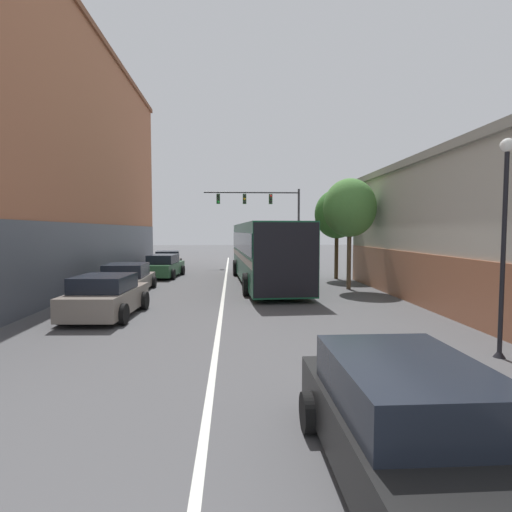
# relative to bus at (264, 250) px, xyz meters

# --- Properties ---
(lane_center_line) EXTENTS (0.14, 47.97, 0.01)m
(lane_center_line) POSITION_rel_bus_xyz_m (-2.14, -3.05, -1.82)
(lane_center_line) COLOR silver
(lane_center_line) RESTS_ON ground_plane
(building_left_brick) EXTENTS (6.90, 28.83, 13.20)m
(building_left_brick) POSITION_rel_bus_xyz_m (-11.93, -0.57, 4.89)
(building_left_brick) COLOR #A86647
(building_left_brick) RESTS_ON ground_plane
(bus) EXTENTS (3.41, 12.90, 3.23)m
(bus) POSITION_rel_bus_xyz_m (0.00, 0.00, 0.00)
(bus) COLOR #145133
(bus) RESTS_ON ground_plane
(hatchback_foreground) EXTENTS (2.01, 4.40, 1.38)m
(hatchback_foreground) POSITION_rel_bus_xyz_m (0.24, -17.27, -1.17)
(hatchback_foreground) COLOR black
(hatchback_foreground) RESTS_ON ground_plane
(parked_car_left_near) EXTENTS (2.23, 3.92, 1.40)m
(parked_car_left_near) POSITION_rel_bus_xyz_m (-5.92, -8.05, -1.15)
(parked_car_left_near) COLOR slate
(parked_car_left_near) RESTS_ON ground_plane
(parked_car_left_mid) EXTENTS (2.45, 4.06, 1.33)m
(parked_car_left_mid) POSITION_rel_bus_xyz_m (-6.63, 9.09, -1.18)
(parked_car_left_mid) COLOR slate
(parked_car_left_mid) RESTS_ON ground_plane
(parked_car_left_far) EXTENTS (2.22, 4.02, 1.33)m
(parked_car_left_far) POSITION_rel_bus_xyz_m (-6.63, -2.59, -1.20)
(parked_car_left_far) COLOR slate
(parked_car_left_far) RESTS_ON ground_plane
(parked_car_left_distant) EXTENTS (2.21, 4.28, 1.40)m
(parked_car_left_distant) POSITION_rel_bus_xyz_m (-5.94, 3.29, -1.16)
(parked_car_left_distant) COLOR #285633
(parked_car_left_distant) RESTS_ON ground_plane
(traffic_signal_gantry) EXTENTS (7.77, 0.36, 6.23)m
(traffic_signal_gantry) POSITION_rel_bus_xyz_m (1.08, 10.92, 2.82)
(traffic_signal_gantry) COLOR #333338
(traffic_signal_gantry) RESTS_ON ground_plane
(street_lamp) EXTENTS (0.30, 0.30, 4.87)m
(street_lamp) POSITION_rel_bus_xyz_m (4.27, -12.94, 0.91)
(street_lamp) COLOR black
(street_lamp) RESTS_ON ground_plane
(street_tree_near) EXTENTS (2.56, 2.31, 5.37)m
(street_tree_near) POSITION_rel_bus_xyz_m (3.94, -2.35, 2.12)
(street_tree_near) COLOR brown
(street_tree_near) RESTS_ON ground_plane
(street_tree_far) EXTENTS (2.63, 2.36, 5.29)m
(street_tree_far) POSITION_rel_bus_xyz_m (4.44, 1.89, 2.00)
(street_tree_far) COLOR #4C3823
(street_tree_far) RESTS_ON ground_plane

